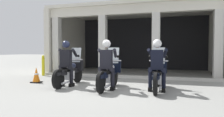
% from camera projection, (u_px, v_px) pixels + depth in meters
% --- Properties ---
extents(ground_plane, '(80.00, 80.00, 0.00)m').
position_uv_depth(ground_plane, '(129.00, 77.00, 9.68)').
color(ground_plane, gray).
extents(station_building, '(8.74, 4.80, 3.54)m').
position_uv_depth(station_building, '(137.00, 34.00, 11.95)').
color(station_building, black).
rests_on(station_building, ground).
extents(kerb_strip, '(8.24, 0.24, 0.12)m').
position_uv_depth(kerb_strip, '(126.00, 77.00, 9.25)').
color(kerb_strip, '#B7B5AD').
rests_on(kerb_strip, ground).
extents(motorcycle_left, '(0.62, 2.04, 1.35)m').
position_uv_depth(motorcycle_left, '(70.00, 71.00, 7.39)').
color(motorcycle_left, black).
rests_on(motorcycle_left, ground).
extents(police_officer_left, '(0.63, 0.61, 1.58)m').
position_uv_depth(police_officer_left, '(66.00, 59.00, 7.10)').
color(police_officer_left, black).
rests_on(police_officer_left, ground).
extents(motorcycle_center, '(0.62, 2.04, 1.35)m').
position_uv_depth(motorcycle_center, '(109.00, 73.00, 6.74)').
color(motorcycle_center, black).
rests_on(motorcycle_center, ground).
extents(police_officer_center, '(0.63, 0.61, 1.58)m').
position_uv_depth(police_officer_center, '(107.00, 60.00, 6.45)').
color(police_officer_center, black).
rests_on(police_officer_center, ground).
extents(motorcycle_right, '(0.62, 2.04, 1.35)m').
position_uv_depth(motorcycle_right, '(158.00, 74.00, 6.50)').
color(motorcycle_right, black).
rests_on(motorcycle_right, ground).
extents(police_officer_right, '(0.63, 0.61, 1.58)m').
position_uv_depth(police_officer_right, '(157.00, 61.00, 6.21)').
color(police_officer_right, black).
rests_on(police_officer_right, ground).
extents(traffic_cone_flank, '(0.34, 0.34, 0.59)m').
position_uv_depth(traffic_cone_flank, '(36.00, 75.00, 7.92)').
color(traffic_cone_flank, black).
rests_on(traffic_cone_flank, ground).
extents(bollard_kerbside, '(0.14, 0.14, 1.01)m').
position_uv_depth(bollard_kerbside, '(43.00, 65.00, 10.12)').
color(bollard_kerbside, yellow).
rests_on(bollard_kerbside, ground).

